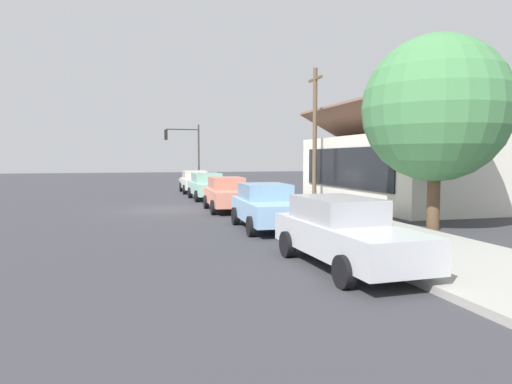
{
  "coord_description": "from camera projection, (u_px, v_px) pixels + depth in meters",
  "views": [
    {
      "loc": [
        23.18,
        -1.89,
        2.52
      ],
      "look_at": [
        1.85,
        3.92,
        0.9
      ],
      "focal_mm": 32.77,
      "sensor_mm": 36.0,
      "label": 1
    }
  ],
  "objects": [
    {
      "name": "utility_pole_wooden",
      "position": [
        315.0,
        133.0,
        26.12
      ],
      "size": [
        1.8,
        0.24,
        7.5
      ],
      "color": "brown",
      "rests_on": "ground"
    },
    {
      "name": "shade_tree",
      "position": [
        436.0,
        109.0,
        16.13
      ],
      "size": [
        5.05,
        5.05,
        6.75
      ],
      "color": "brown",
      "rests_on": "ground"
    },
    {
      "name": "car_skyblue",
      "position": [
        267.0,
        206.0,
        16.54
      ],
      "size": [
        4.46,
        2.14,
        1.59
      ],
      "rotation": [
        0.0,
        0.0,
        -0.04
      ],
      "color": "#8CB7E0",
      "rests_on": "ground"
    },
    {
      "name": "car_silver",
      "position": [
        344.0,
        232.0,
        10.75
      ],
      "size": [
        4.93,
        2.06,
        1.59
      ],
      "rotation": [
        0.0,
        0.0,
        0.04
      ],
      "color": "silver",
      "rests_on": "ground"
    },
    {
      "name": "car_seafoam",
      "position": [
        208.0,
        186.0,
        28.37
      ],
      "size": [
        4.56,
        2.05,
        1.59
      ],
      "rotation": [
        0.0,
        0.0,
        0.01
      ],
      "color": "#9ED1BC",
      "rests_on": "ground"
    },
    {
      "name": "car_ivory",
      "position": [
        195.0,
        181.0,
        33.92
      ],
      "size": [
        4.59,
        2.13,
        1.59
      ],
      "rotation": [
        0.0,
        0.0,
        -0.02
      ],
      "color": "silver",
      "rests_on": "ground"
    },
    {
      "name": "ground_plane",
      "position": [
        169.0,
        209.0,
        22.99
      ],
      "size": [
        120.0,
        120.0,
        0.0
      ],
      "primitive_type": "plane",
      "color": "#38383D"
    },
    {
      "name": "traffic_light_main",
      "position": [
        185.0,
        146.0,
        37.52
      ],
      "size": [
        0.37,
        2.79,
        5.2
      ],
      "color": "#383833",
      "rests_on": "ground"
    },
    {
      "name": "sidewalk_curb",
      "position": [
        278.0,
        205.0,
        24.45
      ],
      "size": [
        60.0,
        4.2,
        0.16
      ],
      "primitive_type": "cube",
      "color": "#A3A099",
      "rests_on": "ground"
    },
    {
      "name": "storefront_building",
      "position": [
        397.0,
        168.0,
        25.03
      ],
      "size": [
        12.61,
        6.41,
        5.42
      ],
      "color": "silver",
      "rests_on": "ground"
    },
    {
      "name": "fire_hydrant_red",
      "position": [
        258.0,
        199.0,
        22.97
      ],
      "size": [
        0.22,
        0.22,
        0.71
      ],
      "color": "red",
      "rests_on": "sidewalk_curb"
    },
    {
      "name": "car_coral",
      "position": [
        227.0,
        194.0,
        22.2
      ],
      "size": [
        4.39,
        2.08,
        1.59
      ],
      "rotation": [
        0.0,
        0.0,
        -0.04
      ],
      "color": "#EA8C75",
      "rests_on": "ground"
    }
  ]
}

